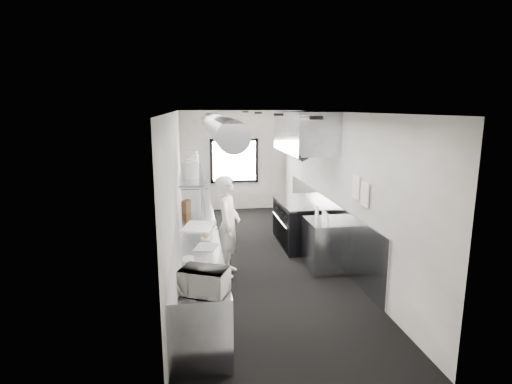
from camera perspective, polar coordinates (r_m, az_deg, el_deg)
name	(u,v)px	position (r m, az deg, el deg)	size (l,w,h in m)	color
floor	(256,258)	(8.09, 0.03, -9.19)	(3.00, 8.00, 0.01)	black
ceiling	(256,112)	(7.55, 0.04, 11.07)	(3.00, 8.00, 0.01)	silver
wall_back	(234,161)	(11.62, -3.06, 4.36)	(3.00, 0.02, 2.80)	beige
wall_front	(323,269)	(3.95, 9.31, -10.56)	(3.00, 0.02, 2.80)	beige
wall_left	(175,190)	(7.61, -11.19, 0.24)	(0.02, 8.00, 2.80)	beige
wall_right	(333,185)	(8.07, 10.62, 0.90)	(0.02, 8.00, 2.80)	beige
wall_cladding	(325,223)	(8.53, 9.61, -4.34)	(0.03, 5.50, 1.10)	#989FA5
hvac_duct	(216,125)	(7.88, -5.53, 9.23)	(0.40, 0.40, 6.40)	#95969D
service_window	(234,161)	(11.58, -3.04, 4.34)	(1.36, 0.05, 1.25)	white
exhaust_hood	(304,132)	(8.49, 6.69, 8.30)	(0.81, 2.20, 0.88)	#989FA5
prep_counter	(196,248)	(7.37, -8.29, -7.69)	(0.70, 6.00, 0.90)	#989FA5
pass_shelf	(192,174)	(8.57, -8.92, 2.51)	(0.45, 3.00, 0.68)	#989FA5
range	(299,223)	(8.80, 6.03, -4.29)	(0.88, 1.60, 0.94)	black
bottle_station	(325,245)	(7.55, 9.60, -7.26)	(0.65, 0.80, 0.90)	#989FA5
far_work_table	(194,201)	(10.94, -8.57, -1.28)	(0.70, 1.20, 0.90)	#989FA5
notice_sheet_a	(356,187)	(6.92, 13.74, 0.67)	(0.02, 0.28, 0.38)	white
notice_sheet_b	(365,194)	(6.61, 14.88, -0.33)	(0.02, 0.28, 0.38)	white
line_cook	(228,226)	(7.12, -3.93, -4.70)	(0.64, 0.42, 1.75)	white
microwave	(204,281)	(4.58, -7.23, -12.16)	(0.47, 0.35, 0.28)	white
deli_tub_a	(189,261)	(5.38, -9.36, -9.48)	(0.15, 0.15, 0.11)	silver
deli_tub_b	(189,264)	(5.31, -9.37, -9.81)	(0.15, 0.15, 0.11)	silver
newspaper	(206,247)	(6.02, -6.95, -7.59)	(0.29, 0.37, 0.01)	white
small_plate	(206,238)	(6.38, -6.94, -6.43)	(0.17, 0.17, 0.01)	white
pastry	(206,235)	(6.37, -6.95, -5.96)	(0.10, 0.10, 0.10)	tan
cutting_board	(199,227)	(7.00, -7.93, -4.78)	(0.48, 0.64, 0.02)	white
knife_block	(186,206)	(7.96, -9.68, -2.00)	(0.10, 0.22, 0.24)	brown
plate_stack_a	(191,170)	(7.81, -8.98, 3.03)	(0.26, 0.26, 0.31)	white
plate_stack_b	(191,167)	(8.32, -9.02, 3.51)	(0.23, 0.23, 0.30)	white
plate_stack_c	(192,162)	(8.77, -8.86, 4.11)	(0.25, 0.25, 0.35)	white
plate_stack_d	(192,159)	(9.20, -8.88, 4.49)	(0.23, 0.23, 0.36)	white
squeeze_bottle_a	(327,221)	(7.11, 9.88, -3.95)	(0.06, 0.06, 0.17)	white
squeeze_bottle_b	(327,219)	(7.25, 9.83, -3.66)	(0.06, 0.06, 0.17)	white
squeeze_bottle_c	(325,216)	(7.38, 9.51, -3.33)	(0.06, 0.06, 0.18)	white
squeeze_bottle_d	(324,215)	(7.50, 9.38, -3.11)	(0.06, 0.06, 0.17)	white
squeeze_bottle_e	(317,211)	(7.66, 8.46, -2.68)	(0.06, 0.06, 0.19)	white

